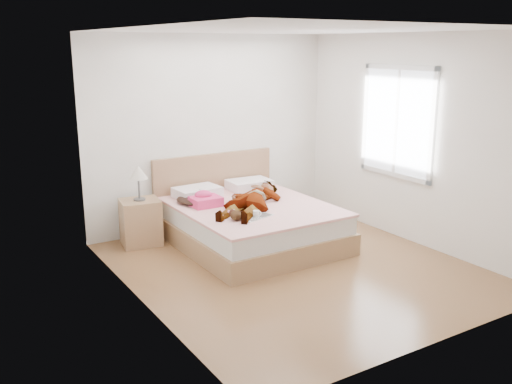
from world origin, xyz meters
TOP-DOWN VIEW (x-y plane):
  - ground at (0.00, 0.00)m, footprint 4.00×4.00m
  - woman at (0.02, 0.95)m, footprint 1.64×1.55m
  - hair at (-0.55, 1.40)m, footprint 0.56×0.64m
  - phone at (-0.48, 1.35)m, footprint 0.08×0.09m
  - room_shell at (1.77, 0.30)m, footprint 4.00×4.00m
  - bed at (0.00, 1.04)m, footprint 1.80×2.08m
  - towel at (-0.51, 1.22)m, footprint 0.37×0.32m
  - magazine at (-0.24, 0.51)m, footprint 0.46×0.36m
  - coffee_mug at (-0.24, 0.46)m, footprint 0.11×0.08m
  - plush_toy at (-0.49, 0.51)m, footprint 0.14×0.21m
  - nightstand at (-1.19, 1.68)m, footprint 0.53×0.49m

SIDE VIEW (x-z plane):
  - ground at x=0.00m, z-range 0.00..0.00m
  - bed at x=0.00m, z-range -0.22..0.78m
  - nightstand at x=-1.19m, z-range -0.17..0.85m
  - magazine at x=-0.24m, z-range 0.51..0.53m
  - hair at x=-0.55m, z-range 0.51..0.59m
  - coffee_mug at x=-0.24m, z-range 0.51..0.60m
  - plush_toy at x=-0.49m, z-range 0.51..0.63m
  - towel at x=-0.51m, z-range 0.49..0.68m
  - woman at x=0.02m, z-range 0.51..0.74m
  - phone at x=-0.48m, z-range 0.65..0.70m
  - room_shell at x=1.77m, z-range -0.50..3.50m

